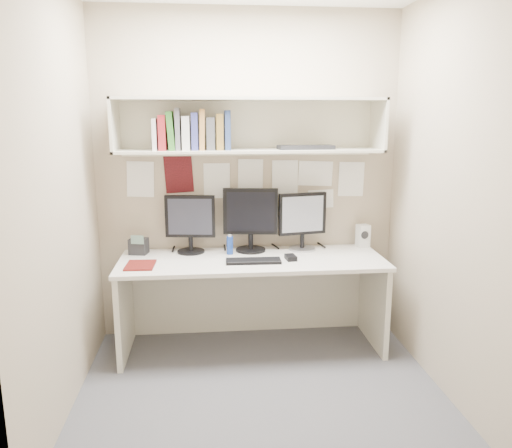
{
  "coord_description": "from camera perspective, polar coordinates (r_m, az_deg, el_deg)",
  "views": [
    {
      "loc": [
        -0.33,
        -2.98,
        1.79
      ],
      "look_at": [
        0.0,
        0.35,
        1.06
      ],
      "focal_mm": 35.0,
      "sensor_mm": 36.0,
      "label": 1
    }
  ],
  "objects": [
    {
      "name": "monitor_right",
      "position": [
        4.01,
        5.32,
        0.59
      ],
      "size": [
        0.39,
        0.22,
        0.46
      ],
      "rotation": [
        0.0,
        0.0,
        0.19
      ],
      "color": "#A5A5AA",
      "rests_on": "desk"
    },
    {
      "name": "hutch_tray",
      "position": [
        3.84,
        5.71,
        8.72
      ],
      "size": [
        0.43,
        0.19,
        0.03
      ],
      "primitive_type": "cube",
      "rotation": [
        0.0,
        0.0,
        0.08
      ],
      "color": "black",
      "rests_on": "overhead_hutch"
    },
    {
      "name": "wall_back",
      "position": [
        4.02,
        -0.93,
        5.3
      ],
      "size": [
        2.4,
        0.02,
        2.6
      ],
      "primitive_type": "cube",
      "color": "tan",
      "rests_on": "ground"
    },
    {
      "name": "speaker",
      "position": [
        4.2,
        12.12,
        -1.32
      ],
      "size": [
        0.11,
        0.11,
        0.18
      ],
      "rotation": [
        0.0,
        0.0,
        0.18
      ],
      "color": "silver",
      "rests_on": "desk"
    },
    {
      "name": "wall_right",
      "position": [
        3.38,
        21.29,
        3.14
      ],
      "size": [
        0.02,
        2.0,
        2.6
      ],
      "primitive_type": "cube",
      "color": "tan",
      "rests_on": "ground"
    },
    {
      "name": "book_stack",
      "position": [
        3.76,
        -7.28,
        10.41
      ],
      "size": [
        0.56,
        0.19,
        0.3
      ],
      "color": "silver",
      "rests_on": "overhead_hutch"
    },
    {
      "name": "desk_phone",
      "position": [
        4.0,
        -13.26,
        -2.46
      ],
      "size": [
        0.15,
        0.14,
        0.16
      ],
      "rotation": [
        0.0,
        0.0,
        -0.22
      ],
      "color": "black",
      "rests_on": "desk"
    },
    {
      "name": "monitor_left",
      "position": [
        3.94,
        -7.54,
        0.3
      ],
      "size": [
        0.39,
        0.21,
        0.46
      ],
      "rotation": [
        0.0,
        0.0,
        -0.13
      ],
      "color": "black",
      "rests_on": "desk"
    },
    {
      "name": "keyboard",
      "position": [
        3.69,
        -0.3,
        -4.25
      ],
      "size": [
        0.41,
        0.15,
        0.02
      ],
      "primitive_type": "cube",
      "rotation": [
        0.0,
        0.0,
        -0.02
      ],
      "color": "black",
      "rests_on": "desk"
    },
    {
      "name": "wall_front",
      "position": [
        2.07,
        3.62,
        -1.4
      ],
      "size": [
        2.4,
        0.02,
        2.6
      ],
      "primitive_type": "cube",
      "color": "tan",
      "rests_on": "ground"
    },
    {
      "name": "pinned_papers",
      "position": [
        4.03,
        -0.92,
        4.58
      ],
      "size": [
        1.92,
        0.01,
        0.48
      ],
      "primitive_type": null,
      "color": "white",
      "rests_on": "wall_back"
    },
    {
      "name": "overhead_hutch",
      "position": [
        3.86,
        -0.77,
        11.25
      ],
      "size": [
        2.0,
        0.38,
        0.4
      ],
      "color": "beige",
      "rests_on": "wall_back"
    },
    {
      "name": "maroon_notebook",
      "position": [
        3.69,
        -13.09,
        -4.61
      ],
      "size": [
        0.21,
        0.25,
        0.01
      ],
      "primitive_type": "cube",
      "rotation": [
        0.0,
        0.0,
        -0.04
      ],
      "color": "#56120E",
      "rests_on": "desk"
    },
    {
      "name": "desk",
      "position": [
        3.91,
        -0.45,
        -9.04
      ],
      "size": [
        2.0,
        0.7,
        0.73
      ],
      "color": "silver",
      "rests_on": "floor"
    },
    {
      "name": "floor",
      "position": [
        3.49,
        0.57,
        -18.54
      ],
      "size": [
        2.4,
        2.0,
        0.01
      ],
      "primitive_type": "cube",
      "color": "#4B4B50",
      "rests_on": "ground"
    },
    {
      "name": "blue_bottle",
      "position": [
        3.89,
        -3.01,
        -2.41
      ],
      "size": [
        0.05,
        0.05,
        0.16
      ],
      "color": "navy",
      "rests_on": "desk"
    },
    {
      "name": "monitor_center",
      "position": [
        3.94,
        -0.63,
        0.76
      ],
      "size": [
        0.43,
        0.24,
        0.5
      ],
      "rotation": [
        0.0,
        0.0,
        -0.13
      ],
      "color": "black",
      "rests_on": "desk"
    },
    {
      "name": "wall_left",
      "position": [
        3.15,
        -21.69,
        2.47
      ],
      "size": [
        0.02,
        2.0,
        2.6
      ],
      "primitive_type": "cube",
      "color": "tan",
      "rests_on": "ground"
    },
    {
      "name": "mouse",
      "position": [
        3.76,
        3.99,
        -3.84
      ],
      "size": [
        0.08,
        0.12,
        0.03
      ],
      "primitive_type": "cube",
      "rotation": [
        0.0,
        0.0,
        0.11
      ],
      "color": "black",
      "rests_on": "desk"
    }
  ]
}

